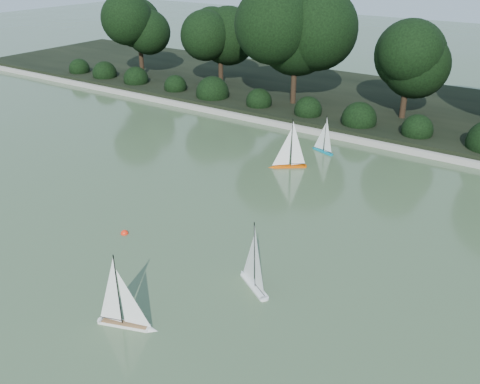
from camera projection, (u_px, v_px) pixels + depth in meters
The scene contains 10 objects.
ground at pixel (154, 266), 10.49m from camera, with size 80.00×80.00×0.00m, color #364B2D.
pond_coping at pixel (345, 137), 17.18m from camera, with size 40.00×0.35×0.18m, color gray.
far_bank at pixel (389, 106), 20.14m from camera, with size 40.00×8.00×0.30m, color black.
tree_line at pixel (418, 49), 17.28m from camera, with size 26.31×3.93×4.39m.
shrub_hedge at pixel (357, 119), 17.70m from camera, with size 29.10×1.10×1.10m.
sailboat_white_a at pixel (252, 274), 9.82m from camera, with size 0.98×0.69×1.47m.
sailboat_white_b at pixel (128, 315), 8.75m from camera, with size 1.06×0.51×1.47m.
sailboat_orange at pixel (287, 159), 14.99m from camera, with size 0.96×0.79×1.51m.
sailboat_teal at pixel (322, 145), 16.17m from camera, with size 0.87×0.42×1.21m.
race_buoy at pixel (125, 234), 11.65m from camera, with size 0.17×0.17×0.17m, color #FF270D.
Camera 1 is at (6.41, -6.37, 5.77)m, focal length 40.00 mm.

